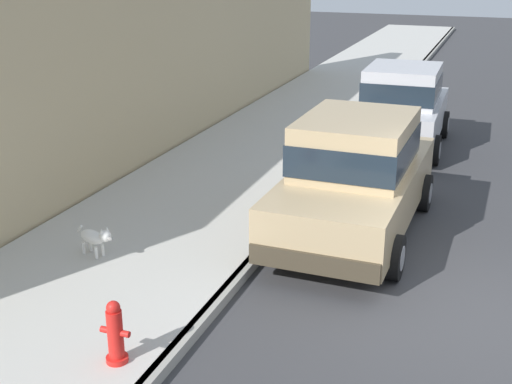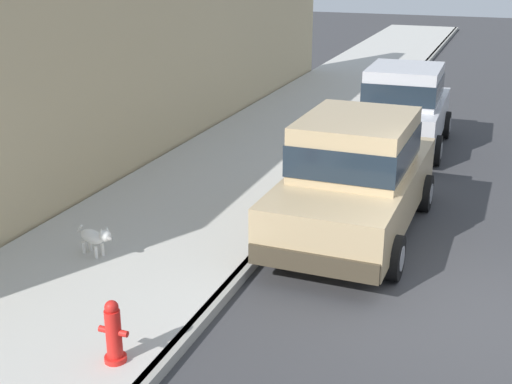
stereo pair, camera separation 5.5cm
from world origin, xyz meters
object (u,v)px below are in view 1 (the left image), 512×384
dog_white (95,237)px  car_silver_hatchback (402,106)px  fire_hydrant (115,334)px  car_tan_sedan (355,175)px

dog_white → car_silver_hatchback: bearing=67.8°
fire_hydrant → car_tan_sedan: bearing=71.8°
car_silver_hatchback → dog_white: size_ratio=5.20×
car_tan_sedan → car_silver_hatchback: 5.19m
car_tan_sedan → dog_white: size_ratio=6.28×
fire_hydrant → dog_white: bearing=127.4°
car_tan_sedan → fire_hydrant: 4.89m
car_tan_sedan → dog_white: car_tan_sedan is taller
car_tan_sedan → dog_white: bearing=-142.7°
dog_white → fire_hydrant: (1.67, -2.19, 0.05)m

